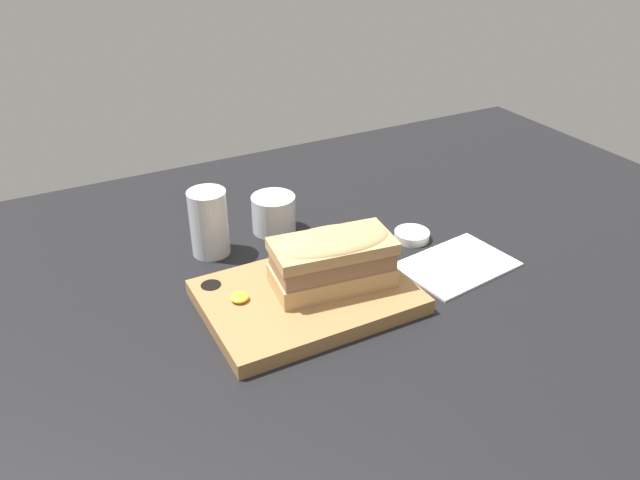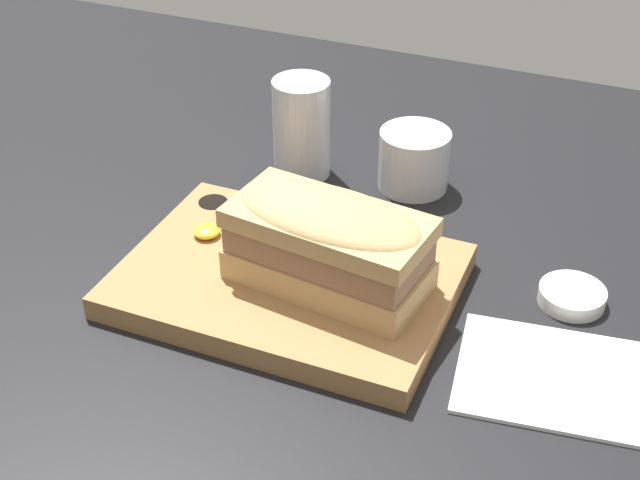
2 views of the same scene
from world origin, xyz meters
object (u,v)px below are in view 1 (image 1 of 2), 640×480
serving_board (306,297)px  wine_glass (274,215)px  sandwich (332,257)px  napkin (457,265)px  condiment_dish (412,235)px  water_glass (209,227)px

serving_board → wine_glass: (4.88, 22.41, 1.92)cm
sandwich → napkin: bearing=-5.3°
condiment_dish → wine_glass: bearing=144.4°
sandwich → serving_board: bearing=176.7°
wine_glass → napkin: size_ratio=0.40×
sandwich → napkin: sandwich is taller
water_glass → wine_glass: (12.36, 2.07, -1.77)cm
sandwich → condiment_dish: (20.43, 8.54, -6.10)cm
water_glass → condiment_dish: size_ratio=1.84×
napkin → sandwich: bearing=174.7°
water_glass → serving_board: bearing=-69.8°
serving_board → sandwich: sandwich is taller
serving_board → napkin: (26.00, -2.25, -0.96)cm
condiment_dish → sandwich: bearing=-157.3°
water_glass → condiment_dish: 34.48cm
serving_board → napkin: 26.11cm
sandwich → water_glass: water_glass is taller
condiment_dish → serving_board: bearing=-161.3°
napkin → condiment_dish: bearing=97.7°
sandwich → napkin: size_ratio=0.96×
sandwich → napkin: (21.86, -2.01, -6.65)cm
water_glass → wine_glass: 12.66cm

